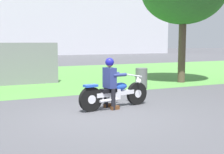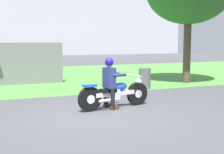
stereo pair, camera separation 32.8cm
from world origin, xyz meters
The scene contains 5 objects.
ground centered at (0.00, 0.00, 0.00)m, with size 120.00×120.00×0.00m, color #4C4C51.
grass_verge centered at (0.00, 9.09, 0.00)m, with size 60.00×12.00×0.01m, color #549342.
motorcycle_lead centered at (0.68, 0.74, 0.40)m, with size 2.22×0.72×0.89m.
rider_lead centered at (0.52, 0.71, 0.82)m, with size 0.60×0.52×1.41m.
trash_can centered at (3.09, 3.46, 0.41)m, with size 0.47×0.47×0.81m, color #595E5B.
Camera 1 is at (-2.80, -6.72, 1.85)m, focal length 47.99 mm.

